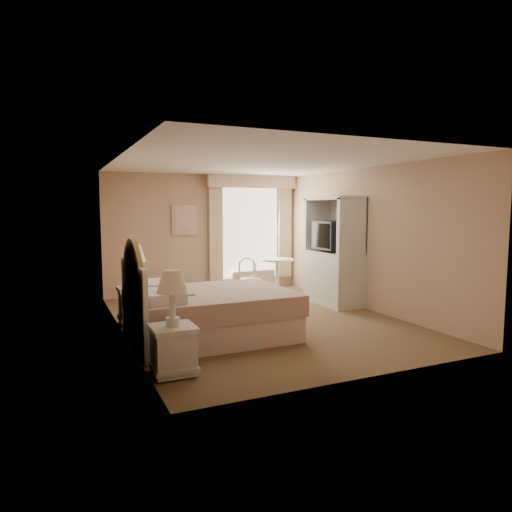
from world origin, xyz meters
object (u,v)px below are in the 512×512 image
bed (203,312)px  nightstand_near (173,336)px  armoire (334,260)px  round_table (277,270)px  cafe_chair (249,276)px  nightstand_far (135,295)px

bed → nightstand_near: size_ratio=1.93×
nightstand_near → armoire: bearing=33.2°
round_table → cafe_chair: size_ratio=0.87×
nightstand_far → round_table: 3.50m
bed → armoire: size_ratio=1.08×
nightstand_far → armoire: (3.65, -0.01, 0.37)m
bed → armoire: (2.93, 1.17, 0.47)m
nightstand_near → cafe_chair: size_ratio=1.34×
bed → nightstand_near: bearing=-120.7°
nightstand_far → armoire: 3.67m
nightstand_near → round_table: nightstand_near is taller
nightstand_far → cafe_chair: nightstand_far is taller
cafe_chair → armoire: (1.34, -0.89, 0.35)m
round_table → armoire: bearing=-72.3°
bed → nightstand_far: bed is taller
nightstand_near → nightstand_far: size_ratio=0.93×
nightstand_far → armoire: size_ratio=0.60×
cafe_chair → nightstand_far: bearing=-162.3°
round_table → bed: bearing=-133.5°
bed → nightstand_far: (-0.72, 1.18, 0.10)m
round_table → armoire: (0.46, -1.43, 0.35)m
bed → cafe_chair: bed is taller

